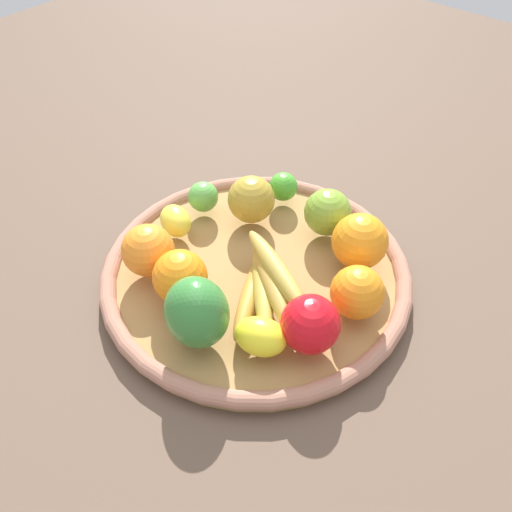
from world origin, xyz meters
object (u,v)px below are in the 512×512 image
object	(u,v)px
bell_pepper	(197,312)
lemon_1	(176,221)
apple_1	(310,324)
lime_1	(283,187)
apple_2	(251,199)
apple_0	(327,212)
orange_0	(357,292)
lemon_0	(261,337)
orange_1	(148,250)
banana_bunch	(266,282)
lime_0	(203,197)
orange_2	(180,277)
orange_3	(360,241)

from	to	relation	value
bell_pepper	lemon_1	bearing A→B (deg)	148.78
apple_1	lime_1	distance (m)	0.30
apple_2	bell_pepper	xyz separation A→B (m)	(0.10, -0.22, 0.01)
apple_0	orange_0	distance (m)	0.16
apple_1	bell_pepper	distance (m)	0.14
lemon_0	orange_1	distance (m)	0.21
banana_bunch	apple_0	world-z (taller)	apple_0
lemon_0	lemon_1	bearing A→B (deg)	160.23
lime_0	apple_1	size ratio (longest dim) A/B	0.65
apple_1	orange_2	xyz separation A→B (m)	(-0.18, -0.05, -0.00)
apple_0	lemon_1	size ratio (longest dim) A/B	1.19
lime_1	orange_1	bearing A→B (deg)	-99.81
lemon_0	bell_pepper	bearing A→B (deg)	-153.07
lime_0	orange_0	size ratio (longest dim) A/B	0.68
lime_1	lemon_1	size ratio (longest dim) A/B	0.78
apple_0	bell_pepper	size ratio (longest dim) A/B	0.73
banana_bunch	bell_pepper	xyz separation A→B (m)	(-0.02, -0.11, 0.02)
lemon_0	bell_pepper	size ratio (longest dim) A/B	0.68
lime_0	apple_0	xyz separation A→B (m)	(0.18, 0.08, 0.01)
lemon_0	orange_1	size ratio (longest dim) A/B	0.89
lemon_0	lime_1	xyz separation A→B (m)	(-0.17, 0.26, -0.00)
banana_bunch	lime_0	size ratio (longest dim) A/B	3.45
bell_pepper	orange_1	bearing A→B (deg)	167.71
lemon_0	orange_2	distance (m)	0.14
orange_3	lime_0	distance (m)	0.26
apple_2	orange_0	bearing A→B (deg)	-13.96
lime_0	orange_0	bearing A→B (deg)	-4.70
apple_0	orange_0	world-z (taller)	same
banana_bunch	lime_1	bearing A→B (deg)	121.90
orange_1	orange_0	world-z (taller)	orange_1
apple_1	bell_pepper	world-z (taller)	bell_pepper
apple_2	bell_pepper	bearing A→B (deg)	-65.29
apple_1	bell_pepper	size ratio (longest dim) A/B	0.77
lime_1	bell_pepper	world-z (taller)	bell_pepper
orange_3	orange_2	world-z (taller)	orange_3
lemon_1	banana_bunch	bearing A→B (deg)	-5.10
bell_pepper	lime_1	bearing A→B (deg)	112.74
banana_bunch	orange_0	bearing A→B (deg)	29.72
lemon_0	apple_1	world-z (taller)	apple_1
apple_1	orange_1	size ratio (longest dim) A/B	1.01
lemon_0	apple_0	world-z (taller)	apple_0
orange_3	lime_0	world-z (taller)	orange_3
orange_0	bell_pepper	xyz separation A→B (m)	(-0.13, -0.17, 0.01)
orange_3	orange_2	distance (m)	0.26
lime_1	bell_pepper	distance (m)	0.31
apple_0	lemon_1	bearing A→B (deg)	-138.88
lemon_0	apple_2	distance (m)	0.26
apple_1	orange_2	bearing A→B (deg)	-165.42
lemon_0	banana_bunch	bearing A→B (deg)	125.46
lemon_0	apple_1	size ratio (longest dim) A/B	0.89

